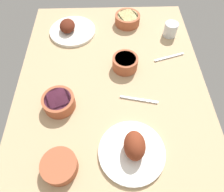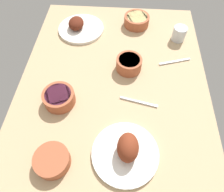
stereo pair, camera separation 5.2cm
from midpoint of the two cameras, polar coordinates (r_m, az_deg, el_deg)
The scene contains 10 objects.
dining_table at distance 95.95cm, azimuth -1.54°, elevation -1.39°, with size 140.00×90.00×4.00cm, color tan.
plate_far_side at distance 126.82cm, azimuth -12.42°, elevation 17.44°, with size 26.04×26.04×7.13cm.
plate_near_viewer at distance 80.74cm, azimuth 3.90°, elevation -14.48°, with size 25.77×25.77×10.20cm.
bowl_onions at distance 93.01cm, azimuth -15.97°, elevation -1.63°, with size 13.90×13.90×5.96cm.
bowl_pasta at distance 129.82cm, azimuth 3.06°, elevation 20.37°, with size 14.47×14.47×5.75cm.
bowl_sauce at distance 81.90cm, azimuth -16.14°, elevation -18.09°, with size 13.30×13.30×4.90cm.
bowl_potatoes at distance 103.20cm, azimuth 2.19°, elevation 9.15°, with size 12.51×12.51×6.48cm.
water_tumbler at distance 124.66cm, azimuth 14.63°, elevation 17.26°, with size 7.32×7.32×7.69cm, color silver.
fork_loose at distance 113.30cm, azimuth 14.17°, elevation 10.27°, with size 16.68×0.90×0.80cm, color silver.
spoon_loose at distance 93.90cm, azimuth 5.82°, elevation -1.05°, with size 17.16×0.90×0.80cm, color silver.
Camera 1 is at (-51.52, 1.53, 82.97)cm, focal length 33.23 mm.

